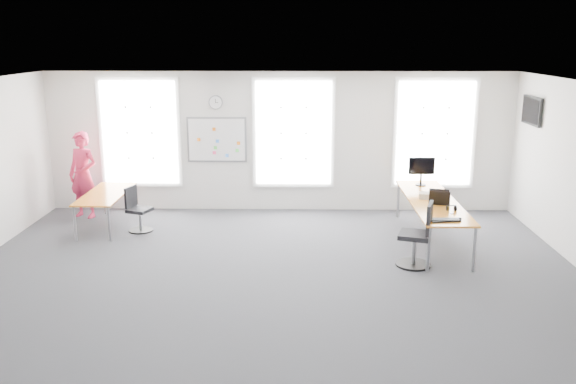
{
  "coord_description": "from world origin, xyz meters",
  "views": [
    {
      "loc": [
        0.42,
        -8.95,
        3.67
      ],
      "look_at": [
        0.23,
        1.2,
        1.1
      ],
      "focal_mm": 38.0,
      "sensor_mm": 36.0,
      "label": 1
    }
  ],
  "objects_px": {
    "chair_left": "(137,212)",
    "keyboard": "(445,220)",
    "desk_left": "(106,196)",
    "person": "(83,175)",
    "monitor": "(422,169)",
    "headphones": "(451,208)",
    "desk_right": "(432,203)",
    "chair_right": "(418,238)"
  },
  "relations": [
    {
      "from": "chair_right",
      "to": "monitor",
      "type": "distance_m",
      "value": 2.6
    },
    {
      "from": "keyboard",
      "to": "monitor",
      "type": "xyz_separation_m",
      "value": [
        0.08,
        2.47,
        0.33
      ]
    },
    {
      "from": "desk_right",
      "to": "chair_right",
      "type": "xyz_separation_m",
      "value": [
        -0.49,
        -1.31,
        -0.25
      ]
    },
    {
      "from": "keyboard",
      "to": "headphones",
      "type": "bearing_deg",
      "value": 56.98
    },
    {
      "from": "chair_left",
      "to": "chair_right",
      "type": "bearing_deg",
      "value": -90.55
    },
    {
      "from": "chair_right",
      "to": "keyboard",
      "type": "relative_size",
      "value": 2.23
    },
    {
      "from": "keyboard",
      "to": "desk_right",
      "type": "bearing_deg",
      "value": 75.37
    },
    {
      "from": "chair_right",
      "to": "person",
      "type": "bearing_deg",
      "value": -95.31
    },
    {
      "from": "person",
      "to": "headphones",
      "type": "bearing_deg",
      "value": 2.89
    },
    {
      "from": "desk_left",
      "to": "chair_right",
      "type": "distance_m",
      "value": 6.16
    },
    {
      "from": "keyboard",
      "to": "chair_left",
      "type": "bearing_deg",
      "value": 150.38
    },
    {
      "from": "desk_right",
      "to": "chair_right",
      "type": "bearing_deg",
      "value": -110.45
    },
    {
      "from": "desk_right",
      "to": "person",
      "type": "distance_m",
      "value": 7.11
    },
    {
      "from": "monitor",
      "to": "keyboard",
      "type": "bearing_deg",
      "value": -93.34
    },
    {
      "from": "desk_left",
      "to": "monitor",
      "type": "distance_m",
      "value": 6.32
    },
    {
      "from": "desk_right",
      "to": "person",
      "type": "bearing_deg",
      "value": 168.18
    },
    {
      "from": "desk_right",
      "to": "chair_right",
      "type": "distance_m",
      "value": 1.42
    },
    {
      "from": "monitor",
      "to": "person",
      "type": "bearing_deg",
      "value": 176.1
    },
    {
      "from": "desk_left",
      "to": "person",
      "type": "height_order",
      "value": "person"
    },
    {
      "from": "desk_left",
      "to": "chair_right",
      "type": "bearing_deg",
      "value": -19.59
    },
    {
      "from": "desk_left",
      "to": "person",
      "type": "relative_size",
      "value": 1.05
    },
    {
      "from": "chair_left",
      "to": "monitor",
      "type": "height_order",
      "value": "monitor"
    },
    {
      "from": "chair_right",
      "to": "person",
      "type": "relative_size",
      "value": 0.6
    },
    {
      "from": "chair_right",
      "to": "headphones",
      "type": "bearing_deg",
      "value": 150.68
    },
    {
      "from": "keyboard",
      "to": "headphones",
      "type": "relative_size",
      "value": 2.79
    },
    {
      "from": "chair_right",
      "to": "person",
      "type": "height_order",
      "value": "person"
    },
    {
      "from": "desk_right",
      "to": "keyboard",
      "type": "height_order",
      "value": "keyboard"
    },
    {
      "from": "desk_right",
      "to": "chair_left",
      "type": "distance_m",
      "value": 5.63
    },
    {
      "from": "person",
      "to": "monitor",
      "type": "height_order",
      "value": "person"
    },
    {
      "from": "chair_right",
      "to": "person",
      "type": "xyz_separation_m",
      "value": [
        -6.47,
        2.76,
        0.43
      ]
    },
    {
      "from": "desk_right",
      "to": "monitor",
      "type": "bearing_deg",
      "value": 89.66
    },
    {
      "from": "desk_left",
      "to": "chair_right",
      "type": "xyz_separation_m",
      "value": [
        5.8,
        -2.06,
        -0.16
      ]
    },
    {
      "from": "desk_right",
      "to": "keyboard",
      "type": "relative_size",
      "value": 6.57
    },
    {
      "from": "person",
      "to": "headphones",
      "type": "relative_size",
      "value": 10.35
    },
    {
      "from": "chair_right",
      "to": "chair_left",
      "type": "bearing_deg",
      "value": -91.68
    },
    {
      "from": "desk_right",
      "to": "desk_left",
      "type": "xyz_separation_m",
      "value": [
        -6.28,
        0.76,
        -0.1
      ]
    },
    {
      "from": "desk_left",
      "to": "desk_right",
      "type": "bearing_deg",
      "value": -6.86
    },
    {
      "from": "chair_right",
      "to": "person",
      "type": "distance_m",
      "value": 7.05
    },
    {
      "from": "chair_left",
      "to": "keyboard",
      "type": "bearing_deg",
      "value": -89.23
    },
    {
      "from": "chair_left",
      "to": "desk_left",
      "type": "bearing_deg",
      "value": 88.79
    },
    {
      "from": "chair_left",
      "to": "keyboard",
      "type": "distance_m",
      "value": 5.83
    },
    {
      "from": "desk_right",
      "to": "chair_left",
      "type": "bearing_deg",
      "value": 174.85
    }
  ]
}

